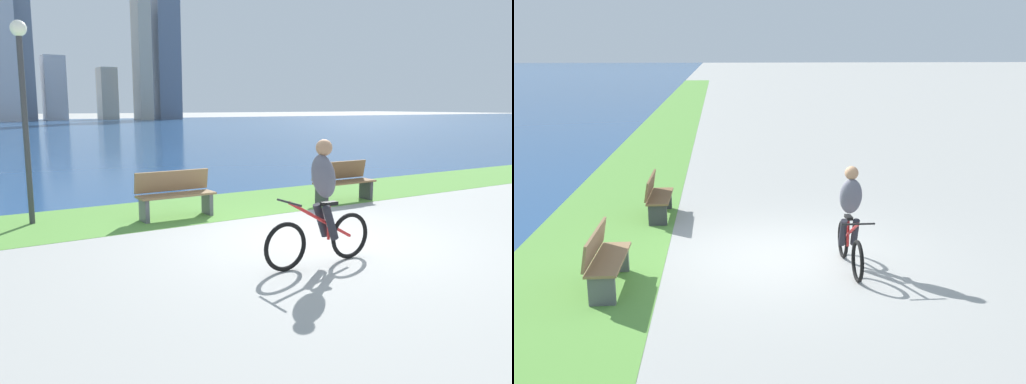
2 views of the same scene
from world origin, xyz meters
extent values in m
plane|color=#9E9E99|center=(0.00, 0.00, 0.00)|extent=(300.00, 300.00, 0.00)
cube|color=#59933D|center=(0.00, 3.36, 0.00)|extent=(120.00, 2.70, 0.01)
torus|color=black|center=(-1.23, -1.02, 0.33)|extent=(0.65, 0.06, 0.65)
torus|color=black|center=(-0.13, -1.02, 0.33)|extent=(0.65, 0.06, 0.65)
cylinder|color=red|center=(-0.66, -1.02, 0.62)|extent=(1.07, 0.04, 0.62)
cylinder|color=red|center=(-0.52, -1.02, 0.57)|extent=(0.04, 0.04, 0.48)
cube|color=black|center=(-0.52, -1.02, 0.82)|extent=(0.24, 0.10, 0.05)
cylinder|color=black|center=(-1.18, -1.02, 0.90)|extent=(0.03, 0.52, 0.03)
ellipsoid|color=#595966|center=(-0.63, -1.02, 1.20)|extent=(0.40, 0.36, 0.65)
sphere|color=#A57A59|center=(-0.63, -1.02, 1.58)|extent=(0.22, 0.22, 0.22)
cylinder|color=#26262D|center=(-0.57, -1.12, 0.58)|extent=(0.27, 0.11, 0.49)
cylinder|color=#26262D|center=(-0.57, -0.92, 0.58)|extent=(0.27, 0.11, 0.49)
cube|color=olive|center=(-1.15, 2.73, 0.45)|extent=(1.50, 0.45, 0.04)
cube|color=olive|center=(-1.15, 2.93, 0.70)|extent=(1.50, 0.11, 0.40)
cube|color=#595960|center=(-0.50, 2.73, 0.23)|extent=(0.08, 0.37, 0.45)
cube|color=#595960|center=(-1.80, 2.73, 0.23)|extent=(0.08, 0.37, 0.45)
cube|color=brown|center=(2.72, 2.33, 0.45)|extent=(1.50, 0.45, 0.04)
cube|color=brown|center=(2.72, 2.52, 0.70)|extent=(1.50, 0.11, 0.40)
cube|color=#38383D|center=(3.37, 2.33, 0.23)|extent=(0.08, 0.37, 0.45)
cube|color=#38383D|center=(2.07, 2.33, 0.23)|extent=(0.08, 0.37, 0.45)
camera|label=1|loc=(-4.95, -6.31, 2.13)|focal=36.15mm
camera|label=2|loc=(-9.75, 1.07, 3.49)|focal=42.01mm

